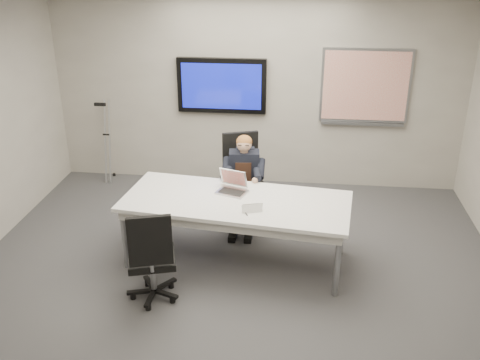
# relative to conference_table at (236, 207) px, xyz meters

# --- Properties ---
(floor) EXTENTS (6.00, 6.00, 0.02)m
(floor) POSITION_rel_conference_table_xyz_m (0.02, -0.69, -0.69)
(floor) COLOR #3B3B3E
(floor) RESTS_ON ground
(ceiling) EXTENTS (6.00, 6.00, 0.02)m
(ceiling) POSITION_rel_conference_table_xyz_m (0.02, -0.69, 2.11)
(ceiling) COLOR silver
(ceiling) RESTS_ON wall_back
(wall_back) EXTENTS (6.00, 0.02, 2.80)m
(wall_back) POSITION_rel_conference_table_xyz_m (0.02, 2.31, 0.71)
(wall_back) COLOR #9C978D
(wall_back) RESTS_ON ground
(conference_table) EXTENTS (2.63, 1.34, 0.78)m
(conference_table) POSITION_rel_conference_table_xyz_m (0.00, 0.00, 0.00)
(conference_table) COLOR white
(conference_table) RESTS_ON ground
(tv_display) EXTENTS (1.30, 0.09, 0.80)m
(tv_display) POSITION_rel_conference_table_xyz_m (-0.48, 2.25, 0.81)
(tv_display) COLOR black
(tv_display) RESTS_ON wall_back
(whiteboard) EXTENTS (1.25, 0.08, 1.10)m
(whiteboard) POSITION_rel_conference_table_xyz_m (1.57, 2.28, 0.84)
(whiteboard) COLOR gray
(whiteboard) RESTS_ON wall_back
(office_chair_far) EXTENTS (0.71, 0.71, 1.17)m
(office_chair_far) POSITION_rel_conference_table_xyz_m (-0.02, 0.99, -0.32)
(office_chair_far) COLOR black
(office_chair_far) RESTS_ON ground
(office_chair_near) EXTENTS (0.63, 0.63, 1.06)m
(office_chair_near) POSITION_rel_conference_table_xyz_m (-0.75, -0.86, -0.36)
(office_chair_near) COLOR black
(office_chair_near) RESTS_ON ground
(seated_person) EXTENTS (0.40, 0.68, 1.23)m
(seated_person) POSITION_rel_conference_table_xyz_m (-0.00, 0.74, -0.19)
(seated_person) COLOR #1E2333
(seated_person) RESTS_ON office_chair_far
(crutch) EXTENTS (0.24, 0.65, 1.36)m
(crutch) POSITION_rel_conference_table_xyz_m (-2.23, 2.09, -0.03)
(crutch) COLOR #B4B7BD
(crutch) RESTS_ON ground
(laptop) EXTENTS (0.39, 0.41, 0.23)m
(laptop) POSITION_rel_conference_table_xyz_m (-0.07, 0.23, 0.15)
(laptop) COLOR #BCBCBF
(laptop) RESTS_ON conference_table
(name_tent) EXTENTS (0.23, 0.12, 0.09)m
(name_tent) POSITION_rel_conference_table_xyz_m (0.21, -0.26, 0.13)
(name_tent) COLOR white
(name_tent) RESTS_ON conference_table
(pen) EXTENTS (0.06, 0.12, 0.01)m
(pen) POSITION_rel_conference_table_xyz_m (0.14, -0.31, 0.09)
(pen) COLOR black
(pen) RESTS_ON conference_table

